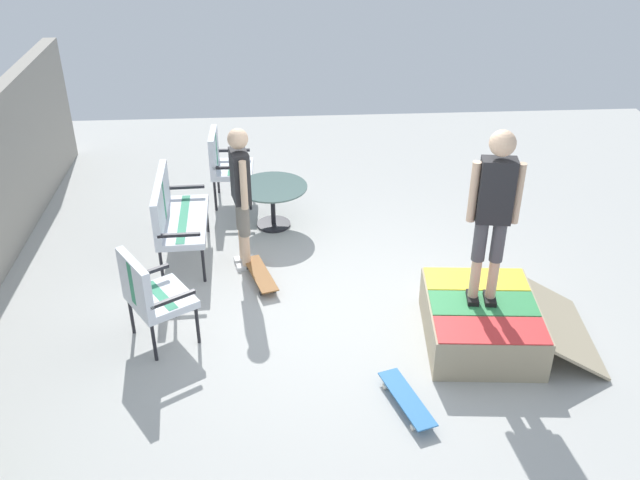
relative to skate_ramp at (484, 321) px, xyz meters
name	(u,v)px	position (x,y,z in m)	size (l,w,h in m)	color
ground_plane	(346,313)	(0.60, 1.33, -0.28)	(12.00, 12.00, 0.10)	#B2B2AD
skate_ramp	(484,321)	(0.00, 0.00, 0.00)	(1.43, 1.78, 0.45)	tan
patio_bench	(173,212)	(1.82, 3.28, 0.39)	(1.27, 0.60, 1.02)	black
patio_chair_near_house	(224,161)	(3.28, 2.77, 0.39)	(0.62, 0.55, 1.02)	black
patio_chair_by_wall	(149,292)	(0.17, 3.32, 0.39)	(0.82, 0.80, 1.02)	black
patio_table	(273,198)	(2.54, 2.11, 0.18)	(0.90, 0.90, 0.57)	black
person_watching	(241,189)	(1.58, 2.45, 0.79)	(0.47, 0.30, 1.73)	silver
person_skater	(494,205)	(0.05, 0.05, 1.29)	(0.28, 0.48, 1.80)	black
skateboard_by_bench	(260,274)	(1.23, 2.27, -0.14)	(0.82, 0.43, 0.10)	brown
skateboard_spare	(407,399)	(-0.91, 0.93, -0.14)	(0.82, 0.43, 0.10)	#3372B2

